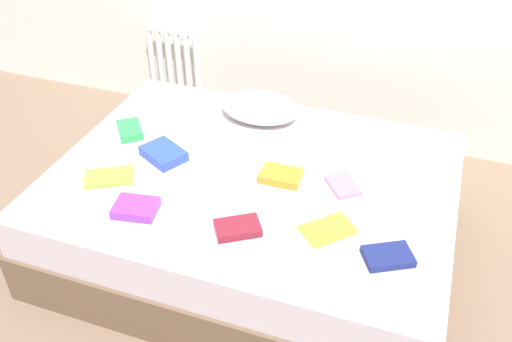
# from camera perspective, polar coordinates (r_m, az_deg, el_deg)

# --- Properties ---
(ground_plane) EXTENTS (8.00, 8.00, 0.00)m
(ground_plane) POSITION_cam_1_polar(r_m,az_deg,el_deg) (3.09, -0.31, -7.72)
(ground_plane) COLOR #7F6651
(bed) EXTENTS (2.00, 1.50, 0.50)m
(bed) POSITION_cam_1_polar(r_m,az_deg,el_deg) (2.92, -0.33, -4.23)
(bed) COLOR brown
(bed) RESTS_ON ground
(radiator) EXTENTS (0.41, 0.04, 0.56)m
(radiator) POSITION_cam_1_polar(r_m,az_deg,el_deg) (4.14, -8.38, 10.76)
(radiator) COLOR white
(radiator) RESTS_ON ground
(pillow) EXTENTS (0.45, 0.32, 0.14)m
(pillow) POSITION_cam_1_polar(r_m,az_deg,el_deg) (3.17, 0.43, 6.56)
(pillow) COLOR white
(pillow) RESTS_ON bed
(textbook_yellow) EXTENTS (0.25, 0.26, 0.02)m
(textbook_yellow) POSITION_cam_1_polar(r_m,az_deg,el_deg) (2.45, 7.40, -5.98)
(textbook_yellow) COLOR yellow
(textbook_yellow) RESTS_ON bed
(textbook_blue) EXTENTS (0.27, 0.25, 0.05)m
(textbook_blue) POSITION_cam_1_polar(r_m,az_deg,el_deg) (2.90, -9.47, 1.77)
(textbook_blue) COLOR #2847B7
(textbook_blue) RESTS_ON bed
(textbook_green) EXTENTS (0.21, 0.22, 0.05)m
(textbook_green) POSITION_cam_1_polar(r_m,az_deg,el_deg) (3.13, -12.82, 4.12)
(textbook_green) COLOR green
(textbook_green) RESTS_ON bed
(textbook_purple) EXTENTS (0.21, 0.18, 0.04)m
(textbook_purple) POSITION_cam_1_polar(r_m,az_deg,el_deg) (2.58, -12.22, -3.73)
(textbook_purple) COLOR purple
(textbook_purple) RESTS_ON bed
(textbook_orange) EXTENTS (0.20, 0.14, 0.04)m
(textbook_orange) POSITION_cam_1_polar(r_m,az_deg,el_deg) (2.71, 2.55, -0.54)
(textbook_orange) COLOR orange
(textbook_orange) RESTS_ON bed
(textbook_maroon) EXTENTS (0.23, 0.21, 0.04)m
(textbook_maroon) POSITION_cam_1_polar(r_m,az_deg,el_deg) (2.42, -1.90, -5.86)
(textbook_maroon) COLOR maroon
(textbook_maroon) RESTS_ON bed
(textbook_white) EXTENTS (0.26, 0.26, 0.02)m
(textbook_white) POSITION_cam_1_polar(r_m,az_deg,el_deg) (2.77, 14.90, -1.27)
(textbook_white) COLOR white
(textbook_white) RESTS_ON bed
(textbook_lime) EXTENTS (0.28, 0.24, 0.02)m
(textbook_lime) POSITION_cam_1_polar(r_m,az_deg,el_deg) (2.81, -14.82, -0.62)
(textbook_lime) COLOR #8CC638
(textbook_lime) RESTS_ON bed
(textbook_pink) EXTENTS (0.20, 0.21, 0.02)m
(textbook_pink) POSITION_cam_1_polar(r_m,az_deg,el_deg) (2.70, 8.91, -1.48)
(textbook_pink) COLOR pink
(textbook_pink) RESTS_ON bed
(textbook_navy) EXTENTS (0.24, 0.21, 0.03)m
(textbook_navy) POSITION_cam_1_polar(r_m,az_deg,el_deg) (2.36, 13.38, -8.51)
(textbook_navy) COLOR navy
(textbook_navy) RESTS_ON bed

